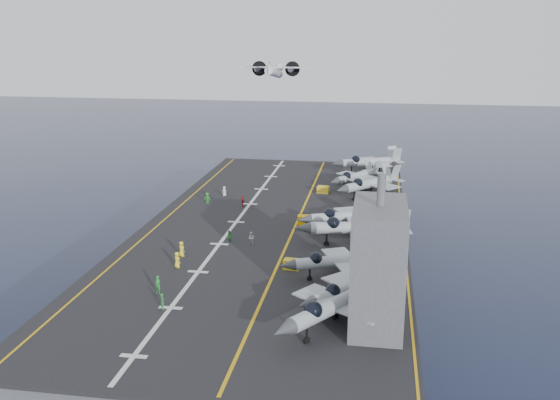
# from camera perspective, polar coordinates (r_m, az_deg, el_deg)

# --- Properties ---
(ground) EXTENTS (500.00, 500.00, 0.00)m
(ground) POSITION_cam_1_polar(r_m,az_deg,el_deg) (95.87, -0.38, -8.14)
(ground) COLOR #142135
(ground) RESTS_ON ground
(hull) EXTENTS (36.00, 90.00, 10.00)m
(hull) POSITION_cam_1_polar(r_m,az_deg,el_deg) (93.98, -0.39, -5.35)
(hull) COLOR #56595E
(hull) RESTS_ON ground
(flight_deck) EXTENTS (38.00, 92.00, 0.40)m
(flight_deck) POSITION_cam_1_polar(r_m,az_deg,el_deg) (92.27, -0.40, -2.33)
(flight_deck) COLOR black
(flight_deck) RESTS_ON hull
(foul_line) EXTENTS (0.35, 90.00, 0.02)m
(foul_line) POSITION_cam_1_polar(r_m,az_deg,el_deg) (91.77, 1.45, -2.29)
(foul_line) COLOR gold
(foul_line) RESTS_ON flight_deck
(landing_centerline) EXTENTS (0.50, 90.00, 0.02)m
(landing_centerline) POSITION_cam_1_polar(r_m,az_deg,el_deg) (93.34, -4.03, -2.02)
(landing_centerline) COLOR silver
(landing_centerline) RESTS_ON flight_deck
(deck_edge_port) EXTENTS (0.25, 90.00, 0.02)m
(deck_edge_port) POSITION_cam_1_polar(r_m,az_deg,el_deg) (96.37, -10.42, -1.68)
(deck_edge_port) COLOR gold
(deck_edge_port) RESTS_ON flight_deck
(deck_edge_stbd) EXTENTS (0.25, 90.00, 0.02)m
(deck_edge_stbd) POSITION_cam_1_polar(r_m,az_deg,el_deg) (91.12, 11.17, -2.72)
(deck_edge_stbd) COLOR gold
(deck_edge_stbd) RESTS_ON flight_deck
(island_superstructure) EXTENTS (5.00, 10.00, 15.00)m
(island_superstructure) POSITION_cam_1_polar(r_m,az_deg,el_deg) (60.22, 9.01, -4.61)
(island_superstructure) COLOR #56595E
(island_superstructure) RESTS_ON flight_deck
(fighter_jet_0) EXTENTS (16.61, 17.84, 5.15)m
(fighter_jet_0) POSITION_cam_1_polar(r_m,az_deg,el_deg) (60.57, 5.12, -9.40)
(fighter_jet_0) COLOR #8E979D
(fighter_jet_0) RESTS_ON flight_deck
(fighter_jet_1) EXTENTS (15.05, 15.16, 4.45)m
(fighter_jet_1) POSITION_cam_1_polar(r_m,az_deg,el_deg) (65.14, 6.73, -7.94)
(fighter_jet_1) COLOR gray
(fighter_jet_1) RESTS_ON flight_deck
(fighter_jet_2) EXTENTS (15.08, 12.92, 4.42)m
(fighter_jet_2) POSITION_cam_1_polar(r_m,az_deg,el_deg) (72.53, 5.42, -5.42)
(fighter_jet_2) COLOR gray
(fighter_jet_2) RESTS_ON flight_deck
(fighter_jet_3) EXTENTS (16.89, 12.85, 5.30)m
(fighter_jet_3) POSITION_cam_1_polar(r_m,az_deg,el_deg) (83.15, 7.21, -2.41)
(fighter_jet_3) COLOR gray
(fighter_jet_3) RESTS_ON flight_deck
(fighter_jet_4) EXTENTS (16.57, 14.24, 4.85)m
(fighter_jet_4) POSITION_cam_1_polar(r_m,az_deg,el_deg) (88.74, 6.43, -1.38)
(fighter_jet_4) COLOR gray
(fighter_jet_4) RESTS_ON flight_deck
(fighter_jet_6) EXTENTS (16.62, 17.01, 4.96)m
(fighter_jet_6) POSITION_cam_1_polar(r_m,az_deg,el_deg) (107.71, 8.29, 1.59)
(fighter_jet_6) COLOR #A0A9B0
(fighter_jet_6) RESTS_ON flight_deck
(fighter_jet_7) EXTENTS (14.38, 15.30, 4.43)m
(fighter_jet_7) POSITION_cam_1_polar(r_m,az_deg,el_deg) (113.85, 7.02, 2.25)
(fighter_jet_7) COLOR #8E969C
(fighter_jet_7) RESTS_ON flight_deck
(fighter_jet_8) EXTENTS (17.00, 14.63, 4.98)m
(fighter_jet_8) POSITION_cam_1_polar(r_m,az_deg,el_deg) (125.49, 8.28, 3.57)
(fighter_jet_8) COLOR #959DA4
(fighter_jet_8) RESTS_ON flight_deck
(tow_cart_a) EXTENTS (2.09, 1.47, 1.18)m
(tow_cart_a) POSITION_cam_1_polar(r_m,az_deg,el_deg) (75.25, 1.09, -5.89)
(tow_cart_a) COLOR gold
(tow_cart_a) RESTS_ON flight_deck
(tow_cart_b) EXTENTS (2.31, 1.62, 1.31)m
(tow_cart_b) POSITION_cam_1_polar(r_m,az_deg,el_deg) (92.02, 2.31, -1.83)
(tow_cart_b) COLOR #ECAD07
(tow_cart_b) RESTS_ON flight_deck
(tow_cart_c) EXTENTS (2.19, 1.60, 1.21)m
(tow_cart_c) POSITION_cam_1_polar(r_m,az_deg,el_deg) (109.71, 3.97, 0.96)
(tow_cart_c) COLOR yellow
(tow_cart_c) RESTS_ON flight_deck
(crew_0) EXTENTS (1.43, 1.37, 2.00)m
(crew_0) POSITION_cam_1_polar(r_m,az_deg,el_deg) (76.45, -9.39, -5.43)
(crew_0) COLOR yellow
(crew_0) RESTS_ON flight_deck
(crew_1) EXTENTS (1.45, 1.22, 2.05)m
(crew_1) POSITION_cam_1_polar(r_m,az_deg,el_deg) (69.64, -11.11, -7.62)
(crew_1) COLOR #268C33
(crew_1) RESTS_ON flight_deck
(crew_2) EXTENTS (1.03, 1.15, 1.61)m
(crew_2) POSITION_cam_1_polar(r_m,az_deg,el_deg) (84.66, -4.68, -3.32)
(crew_2) COLOR #1D7F21
(crew_2) RESTS_ON flight_deck
(crew_3) EXTENTS (1.24, 0.98, 1.83)m
(crew_3) POSITION_cam_1_polar(r_m,az_deg,el_deg) (103.41, -6.67, 0.17)
(crew_3) COLOR green
(crew_3) RESTS_ON flight_deck
(crew_4) EXTENTS (0.86, 1.18, 1.84)m
(crew_4) POSITION_cam_1_polar(r_m,az_deg,el_deg) (100.89, -3.43, -0.13)
(crew_4) COLOR #B21919
(crew_4) RESTS_ON flight_deck
(crew_5) EXTENTS (1.21, 1.25, 1.74)m
(crew_5) POSITION_cam_1_polar(r_m,az_deg,el_deg) (107.66, -5.11, 0.80)
(crew_5) COLOR silver
(crew_5) RESTS_ON flight_deck
(crew_6) EXTENTS (1.08, 1.24, 1.74)m
(crew_6) POSITION_cam_1_polar(r_m,az_deg,el_deg) (65.96, -10.69, -9.09)
(crew_6) COLOR #258232
(crew_6) RESTS_ON flight_deck
(crew_7) EXTENTS (1.23, 1.11, 1.70)m
(crew_7) POSITION_cam_1_polar(r_m,az_deg,el_deg) (83.59, -2.64, -3.50)
(crew_7) COLOR silver
(crew_7) RESTS_ON flight_deck
(transport_plane) EXTENTS (20.28, 14.07, 4.72)m
(transport_plane) POSITION_cam_1_polar(r_m,az_deg,el_deg) (152.10, -0.54, 11.60)
(transport_plane) COLOR white
(crew_8) EXTENTS (1.43, 1.37, 2.00)m
(crew_8) POSITION_cam_1_polar(r_m,az_deg,el_deg) (80.00, -9.00, -4.45)
(crew_8) COLOR yellow
(crew_8) RESTS_ON flight_deck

